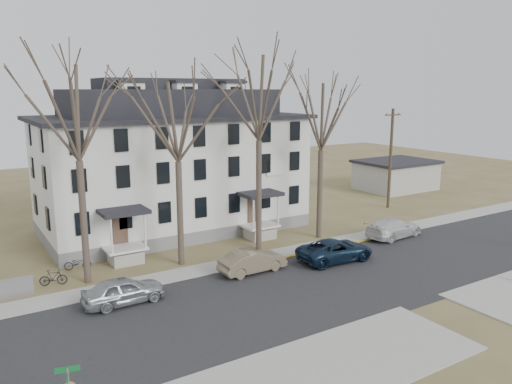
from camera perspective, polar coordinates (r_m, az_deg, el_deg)
ground at (r=28.16m, az=9.49°, el=-12.03°), size 120.00×120.00×0.00m
main_road at (r=29.55m, az=6.89°, el=-10.78°), size 120.00×10.00×0.04m
far_sidewalk at (r=34.11m, az=0.51°, el=-7.59°), size 120.00×2.00×0.08m
yellow_curb at (r=36.24m, az=8.01°, el=-6.53°), size 14.00×0.25×0.06m
boarding_house at (r=40.57m, az=-9.48°, el=3.19°), size 20.80×12.36×12.05m
distant_building at (r=59.17m, az=15.69°, el=1.90°), size 8.50×6.50×3.35m
tree_far_left at (r=29.65m, az=-19.94°, el=9.24°), size 8.40×8.40×13.72m
tree_mid_left at (r=31.51m, az=-9.03°, el=8.54°), size 7.80×7.80×12.74m
tree_center at (r=34.26m, az=0.34°, el=11.40°), size 9.00×9.00×14.70m
tree_mid_right at (r=37.53m, az=7.54°, el=9.05°), size 7.80×7.80×12.74m
utility_pole_far at (r=49.22m, az=15.12°, el=3.85°), size 2.00×0.28×9.50m
car_silver at (r=27.88m, az=-14.90°, el=-10.88°), size 4.35×1.84×1.47m
car_tan at (r=31.34m, az=-0.40°, el=-7.95°), size 4.42×1.66×1.44m
car_navy at (r=33.75m, az=9.05°, el=-6.64°), size 5.40×2.80×1.46m
car_white at (r=39.92m, az=15.46°, el=-4.03°), size 5.26×2.54×1.48m
bicycle_left at (r=33.80m, az=-19.70°, el=-7.71°), size 1.72×0.91×0.86m
bicycle_right at (r=31.69m, az=-22.15°, el=-9.11°), size 1.61×0.88×0.93m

